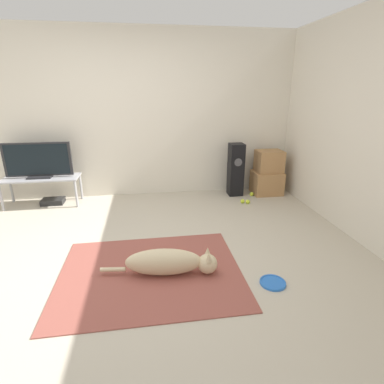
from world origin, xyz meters
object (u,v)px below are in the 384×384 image
Objects in this scene: cardboard_box_lower at (267,183)px; tv_stand at (41,181)px; frisbee at (273,283)px; cardboard_box_upper at (269,161)px; dog at (170,262)px; tennis_ball_by_boxes at (252,194)px; floor_speaker at (236,170)px; tennis_ball_near_speaker at (243,201)px; tv at (38,161)px; tennis_ball_loose_on_carpet at (248,202)px; game_console at (53,201)px.

cardboard_box_lower is 0.43× the size of tv_stand.
cardboard_box_upper is at bearing 69.28° from frisbee.
dog is at bearing -130.72° from cardboard_box_lower.
tennis_ball_by_boxes is (-0.29, -0.09, -0.16)m from cardboard_box_lower.
dog is at bearing -120.71° from floor_speaker.
tv is at bearing 172.14° from tennis_ball_near_speaker.
game_console reaches higher than tennis_ball_loose_on_carpet.
floor_speaker is at bearing 59.29° from dog.
dog is at bearing -130.77° from cardboard_box_upper.
tennis_ball_by_boxes is 0.21× the size of game_console.
tennis_ball_by_boxes is at bearing 52.86° from dog.
frisbee is (0.91, -0.29, -0.12)m from dog.
tennis_ball_by_boxes reaches higher than frisbee.
frisbee is at bearing -42.15° from tv.
tv_stand reaches higher than dog.
floor_speaker is (1.26, 2.12, 0.29)m from dog.
floor_speaker is 0.57m from tennis_ball_near_speaker.
cardboard_box_upper is 3.48m from game_console.
tennis_ball_near_speaker and tennis_ball_loose_on_carpet have the same top height.
floor_speaker is 0.60m from tennis_ball_loose_on_carpet.
tennis_ball_by_boxes is (-0.31, -0.11, -0.52)m from cardboard_box_upper.
game_console is (-2.89, 0.01, -0.39)m from floor_speaker.
tv_stand is (-3.54, 0.02, 0.19)m from cardboard_box_lower.
floor_speaker is (-0.56, 0.01, -0.12)m from cardboard_box_upper.
dog is 2.14m from tennis_ball_loose_on_carpet.
floor_speaker reaches higher than tennis_ball_by_boxes.
cardboard_box_upper is 1.28× the size of game_console.
cardboard_box_lower is 0.55× the size of floor_speaker.
tv_stand is 16.46× the size of tennis_ball_loose_on_carpet.
floor_speaker is 0.78× the size of tv_stand.
tv_stand reaches higher than cardboard_box_lower.
game_console reaches higher than tennis_ball_near_speaker.
dog is 2.80m from tv.
cardboard_box_lower is 3.58m from tv.
tennis_ball_loose_on_carpet is at bearing 77.75° from frisbee.
cardboard_box_lower is at bearing 35.87° from tennis_ball_near_speaker.
floor_speaker reaches higher than tennis_ball_near_speaker.
dog is 2.34× the size of cardboard_box_lower.
tennis_ball_by_boxes is at bearing -2.11° from tv.
tv_stand reaches higher than game_console.
tv reaches higher than cardboard_box_upper.
cardboard_box_upper is 0.38× the size of tv_stand.
frisbee is 3.50m from game_console.
tennis_ball_by_boxes is at bearing -2.38° from game_console.
tennis_ball_by_boxes is at bearing 75.27° from frisbee.
cardboard_box_lower is 0.68m from tennis_ball_near_speaker.
tennis_ball_loose_on_carpet is (0.42, 1.95, 0.02)m from frisbee.
tv reaches higher than dog.
tv_stand is (-3.56, 0.01, -0.17)m from cardboard_box_upper.
tennis_ball_near_speaker is at bearing -130.23° from tennis_ball_by_boxes.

